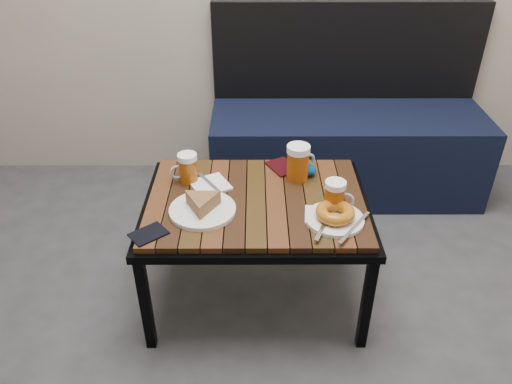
{
  "coord_description": "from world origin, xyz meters",
  "views": [
    {
      "loc": [
        -0.21,
        -0.6,
        1.5
      ],
      "look_at": [
        -0.2,
        0.94,
        0.5
      ],
      "focal_mm": 35.0,
      "sensor_mm": 36.0,
      "label": 1
    }
  ],
  "objects_px": {
    "beer_mug_left": "(187,168)",
    "plate_pie": "(202,206)",
    "passport_navy": "(148,234)",
    "knit_pouch": "(302,169)",
    "cafe_table": "(256,208)",
    "plate_bagel": "(335,215)",
    "bench": "(345,143)",
    "passport_burgundy": "(282,167)",
    "beer_mug_right": "(335,196)",
    "beer_mug_centre": "(298,162)"
  },
  "relations": [
    {
      "from": "bench",
      "to": "beer_mug_left",
      "type": "relative_size",
      "value": 11.73
    },
    {
      "from": "bench",
      "to": "beer_mug_left",
      "type": "xyz_separation_m",
      "value": [
        -0.74,
        -0.7,
        0.26
      ]
    },
    {
      "from": "beer_mug_left",
      "to": "passport_burgundy",
      "type": "xyz_separation_m",
      "value": [
        0.37,
        0.11,
        -0.06
      ]
    },
    {
      "from": "passport_navy",
      "to": "knit_pouch",
      "type": "bearing_deg",
      "value": 85.84
    },
    {
      "from": "beer_mug_right",
      "to": "knit_pouch",
      "type": "relative_size",
      "value": 1.04
    },
    {
      "from": "beer_mug_right",
      "to": "plate_bagel",
      "type": "xyz_separation_m",
      "value": [
        -0.01,
        -0.06,
        -0.04
      ]
    },
    {
      "from": "beer_mug_left",
      "to": "beer_mug_centre",
      "type": "bearing_deg",
      "value": 167.14
    },
    {
      "from": "plate_pie",
      "to": "knit_pouch",
      "type": "distance_m",
      "value": 0.46
    },
    {
      "from": "beer_mug_centre",
      "to": "knit_pouch",
      "type": "relative_size",
      "value": 1.26
    },
    {
      "from": "cafe_table",
      "to": "bench",
      "type": "bearing_deg",
      "value": 59.89
    },
    {
      "from": "beer_mug_centre",
      "to": "passport_navy",
      "type": "height_order",
      "value": "beer_mug_centre"
    },
    {
      "from": "beer_mug_right",
      "to": "knit_pouch",
      "type": "distance_m",
      "value": 0.27
    },
    {
      "from": "beer_mug_left",
      "to": "knit_pouch",
      "type": "bearing_deg",
      "value": 170.95
    },
    {
      "from": "beer_mug_left",
      "to": "beer_mug_right",
      "type": "xyz_separation_m",
      "value": [
        0.54,
        -0.2,
        -0.0
      ]
    },
    {
      "from": "passport_navy",
      "to": "knit_pouch",
      "type": "height_order",
      "value": "knit_pouch"
    },
    {
      "from": "plate_pie",
      "to": "beer_mug_centre",
      "type": "bearing_deg",
      "value": 32.76
    },
    {
      "from": "passport_burgundy",
      "to": "plate_bagel",
      "type": "bearing_deg",
      "value": -94.13
    },
    {
      "from": "plate_pie",
      "to": "plate_bagel",
      "type": "distance_m",
      "value": 0.47
    },
    {
      "from": "bench",
      "to": "cafe_table",
      "type": "bearing_deg",
      "value": -120.11
    },
    {
      "from": "plate_bagel",
      "to": "passport_burgundy",
      "type": "xyz_separation_m",
      "value": [
        -0.16,
        0.37,
        -0.02
      ]
    },
    {
      "from": "beer_mug_centre",
      "to": "plate_pie",
      "type": "height_order",
      "value": "beer_mug_centre"
    },
    {
      "from": "cafe_table",
      "to": "passport_navy",
      "type": "relative_size",
      "value": 7.22
    },
    {
      "from": "plate_bagel",
      "to": "knit_pouch",
      "type": "relative_size",
      "value": 2.2
    },
    {
      "from": "beer_mug_left",
      "to": "plate_pie",
      "type": "distance_m",
      "value": 0.22
    },
    {
      "from": "bench",
      "to": "plate_bagel",
      "type": "height_order",
      "value": "bench"
    },
    {
      "from": "cafe_table",
      "to": "knit_pouch",
      "type": "xyz_separation_m",
      "value": [
        0.18,
        0.17,
        0.07
      ]
    },
    {
      "from": "plate_pie",
      "to": "passport_burgundy",
      "type": "xyz_separation_m",
      "value": [
        0.3,
        0.31,
        -0.02
      ]
    },
    {
      "from": "passport_navy",
      "to": "passport_burgundy",
      "type": "xyz_separation_m",
      "value": [
        0.47,
        0.44,
        0.0
      ]
    },
    {
      "from": "beer_mug_centre",
      "to": "passport_navy",
      "type": "distance_m",
      "value": 0.64
    },
    {
      "from": "plate_pie",
      "to": "beer_mug_right",
      "type": "bearing_deg",
      "value": 1.1
    },
    {
      "from": "cafe_table",
      "to": "beer_mug_centre",
      "type": "bearing_deg",
      "value": 40.87
    },
    {
      "from": "bench",
      "to": "beer_mug_centre",
      "type": "xyz_separation_m",
      "value": [
        -0.31,
        -0.68,
        0.27
      ]
    },
    {
      "from": "bench",
      "to": "beer_mug_centre",
      "type": "bearing_deg",
      "value": -114.68
    },
    {
      "from": "plate_bagel",
      "to": "bench",
      "type": "bearing_deg",
      "value": 77.96
    },
    {
      "from": "cafe_table",
      "to": "beer_mug_left",
      "type": "relative_size",
      "value": 7.04
    },
    {
      "from": "bench",
      "to": "plate_bagel",
      "type": "relative_size",
      "value": 5.58
    },
    {
      "from": "plate_bagel",
      "to": "beer_mug_left",
      "type": "bearing_deg",
      "value": 154.01
    },
    {
      "from": "bench",
      "to": "plate_pie",
      "type": "distance_m",
      "value": 1.15
    },
    {
      "from": "plate_bagel",
      "to": "passport_navy",
      "type": "height_order",
      "value": "plate_bagel"
    },
    {
      "from": "cafe_table",
      "to": "plate_pie",
      "type": "relative_size",
      "value": 3.53
    },
    {
      "from": "bench",
      "to": "beer_mug_left",
      "type": "height_order",
      "value": "bench"
    },
    {
      "from": "plate_pie",
      "to": "passport_navy",
      "type": "xyz_separation_m",
      "value": [
        -0.17,
        -0.13,
        -0.02
      ]
    },
    {
      "from": "beer_mug_left",
      "to": "passport_navy",
      "type": "relative_size",
      "value": 1.03
    },
    {
      "from": "bench",
      "to": "plate_pie",
      "type": "relative_size",
      "value": 5.89
    },
    {
      "from": "passport_burgundy",
      "to": "beer_mug_right",
      "type": "bearing_deg",
      "value": -88.89
    },
    {
      "from": "cafe_table",
      "to": "beer_mug_right",
      "type": "relative_size",
      "value": 7.06
    },
    {
      "from": "beer_mug_left",
      "to": "passport_burgundy",
      "type": "relative_size",
      "value": 0.9
    },
    {
      "from": "beer_mug_right",
      "to": "passport_navy",
      "type": "distance_m",
      "value": 0.66
    },
    {
      "from": "plate_pie",
      "to": "passport_burgundy",
      "type": "relative_size",
      "value": 1.79
    },
    {
      "from": "cafe_table",
      "to": "plate_bagel",
      "type": "bearing_deg",
      "value": -27.36
    }
  ]
}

